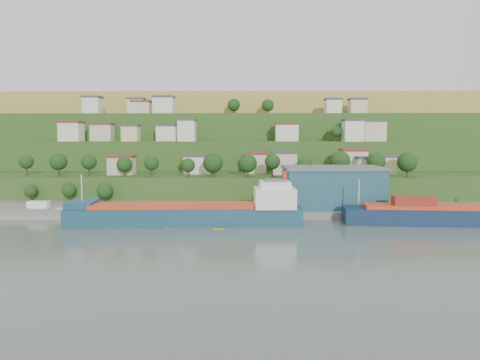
{
  "coord_description": "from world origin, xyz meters",
  "views": [
    {
      "loc": [
        12.32,
        -120.62,
        24.67
      ],
      "look_at": [
        10.23,
        15.0,
        11.66
      ],
      "focal_mm": 35.0,
      "sensor_mm": 36.0,
      "label": 1
    }
  ],
  "objects_px": {
    "kayak_orange": "(163,226)",
    "cargo_ship_far": "(456,215)",
    "warehouse": "(332,187)",
    "cargo_ship_near": "(192,214)",
    "caravan": "(39,206)"
  },
  "relations": [
    {
      "from": "kayak_orange",
      "to": "cargo_ship_far",
      "type": "bearing_deg",
      "value": 28.73
    },
    {
      "from": "cargo_ship_far",
      "to": "warehouse",
      "type": "height_order",
      "value": "warehouse"
    },
    {
      "from": "cargo_ship_far",
      "to": "caravan",
      "type": "distance_m",
      "value": 124.29
    },
    {
      "from": "warehouse",
      "to": "cargo_ship_near",
      "type": "bearing_deg",
      "value": -157.51
    },
    {
      "from": "cargo_ship_near",
      "to": "warehouse",
      "type": "bearing_deg",
      "value": 21.65
    },
    {
      "from": "cargo_ship_far",
      "to": "kayak_orange",
      "type": "relative_size",
      "value": 20.39
    },
    {
      "from": "cargo_ship_far",
      "to": "warehouse",
      "type": "distance_m",
      "value": 36.72
    },
    {
      "from": "cargo_ship_far",
      "to": "kayak_orange",
      "type": "height_order",
      "value": "cargo_ship_far"
    },
    {
      "from": "cargo_ship_near",
      "to": "caravan",
      "type": "xyz_separation_m",
      "value": [
        -49.99,
        15.07,
        0.03
      ]
    },
    {
      "from": "cargo_ship_far",
      "to": "cargo_ship_near",
      "type": "bearing_deg",
      "value": -175.95
    },
    {
      "from": "cargo_ship_far",
      "to": "caravan",
      "type": "xyz_separation_m",
      "value": [
        -123.47,
        14.24,
        0.22
      ]
    },
    {
      "from": "caravan",
      "to": "kayak_orange",
      "type": "height_order",
      "value": "caravan"
    },
    {
      "from": "warehouse",
      "to": "kayak_orange",
      "type": "distance_m",
      "value": 55.79
    },
    {
      "from": "caravan",
      "to": "kayak_orange",
      "type": "bearing_deg",
      "value": -23.68
    },
    {
      "from": "cargo_ship_far",
      "to": "kayak_orange",
      "type": "bearing_deg",
      "value": -172.69
    }
  ]
}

